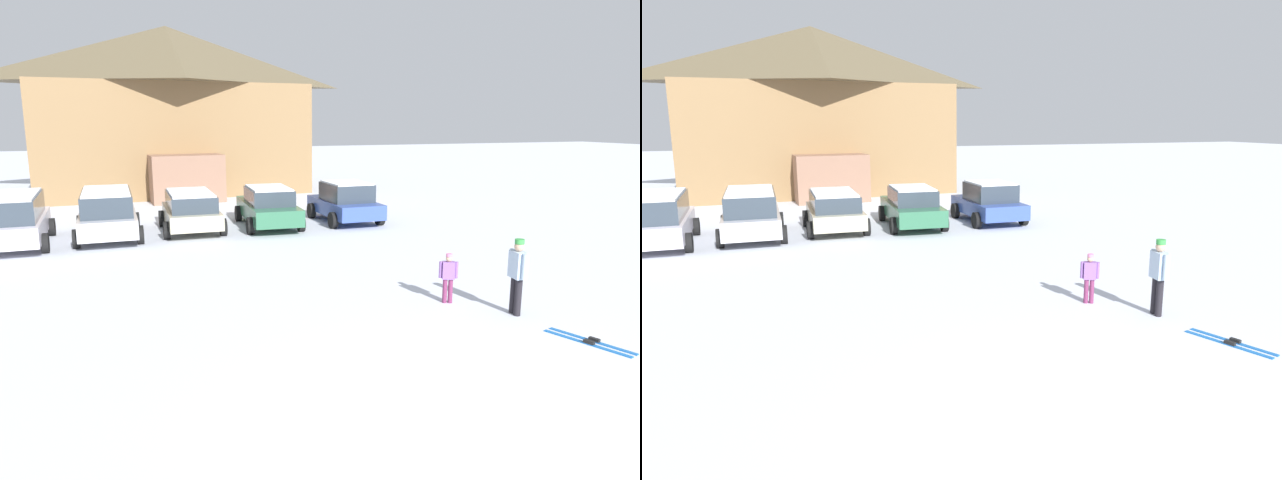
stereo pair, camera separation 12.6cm
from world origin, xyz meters
TOP-DOWN VIEW (x-y plane):
  - ground at (0.00, 0.00)m, footprint 160.00×160.00m
  - ski_lodge at (-1.36, 28.64)m, footprint 15.42×10.51m
  - parked_white_suv at (-7.90, 15.18)m, footprint 2.17×4.81m
  - parked_silver_wagon at (-5.02, 15.54)m, footprint 2.25×4.78m
  - parked_beige_suv at (-2.08, 15.80)m, footprint 2.29×4.25m
  - parked_green_coupe at (0.91, 15.75)m, footprint 2.39×4.87m
  - parked_blue_hatchback at (4.16, 15.65)m, footprint 2.24×4.11m
  - skier_adult_in_blue_parka at (3.20, 3.83)m, footprint 0.29×0.62m
  - skier_child_in_purple_jacket at (2.25, 5.02)m, footprint 0.40×0.27m
  - pair_of_skis at (3.46, 2.00)m, footprint 0.79×1.71m

SIDE VIEW (x-z plane):
  - ground at x=0.00m, z-range 0.00..0.00m
  - pair_of_skis at x=3.46m, z-range -0.02..0.06m
  - skier_child_in_purple_jacket at x=2.25m, z-range 0.08..1.24m
  - parked_green_coupe at x=0.91m, z-range 0.02..1.60m
  - parked_beige_suv at x=-2.08m, z-range 0.07..1.58m
  - parked_blue_hatchback at x=4.16m, z-range 0.00..1.67m
  - parked_silver_wagon at x=-5.02m, z-range 0.07..1.79m
  - parked_white_suv at x=-7.90m, z-range 0.06..1.82m
  - skier_adult_in_blue_parka at x=3.20m, z-range 0.11..1.78m
  - ski_lodge at x=-1.36m, z-range 0.07..9.33m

